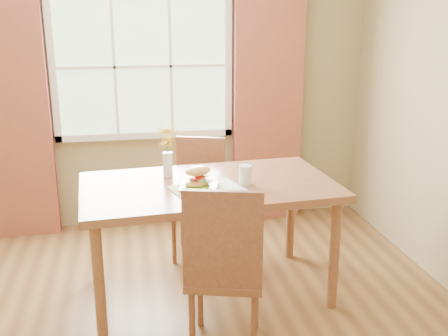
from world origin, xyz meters
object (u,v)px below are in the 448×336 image
croissant_sandwich (198,177)px  flower_vase (167,147)px  dining_table (209,195)px  water_glass (245,175)px  chair_far (199,192)px  chair_near (224,264)px

croissant_sandwich → flower_vase: size_ratio=0.62×
dining_table → water_glass: (0.24, -0.07, 0.15)m
dining_table → flower_vase: flower_vase is taller
chair_far → dining_table: bearing=-74.2°
dining_table → croissant_sandwich: (-0.09, -0.10, 0.17)m
chair_far → chair_near: bearing=-74.1°
chair_far → flower_vase: (-0.29, -0.48, 0.52)m
dining_table → croissant_sandwich: croissant_sandwich is taller
chair_far → flower_vase: flower_vase is taller
flower_vase → water_glass: bearing=-29.3°
dining_table → flower_vase: (-0.26, 0.22, 0.30)m
dining_table → water_glass: bearing=-19.0°
chair_far → water_glass: (0.22, -0.77, 0.37)m
dining_table → croissant_sandwich: size_ratio=8.04×
chair_far → flower_vase: bearing=-102.7°
croissant_sandwich → chair_far: bearing=56.9°
water_glass → flower_vase: size_ratio=0.37×
croissant_sandwich → water_glass: bearing=-18.4°
dining_table → water_glass: water_glass is taller
dining_table → flower_vase: size_ratio=4.96×
chair_near → chair_far: size_ratio=1.09×
croissant_sandwich → flower_vase: flower_vase is taller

